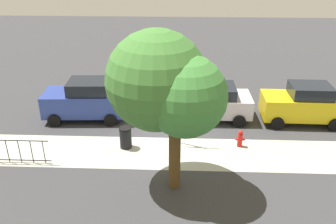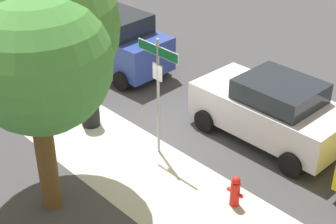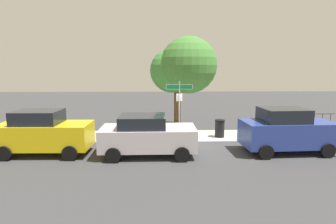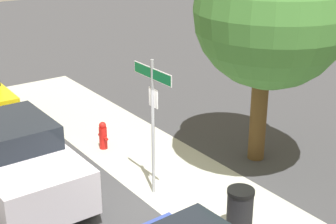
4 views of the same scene
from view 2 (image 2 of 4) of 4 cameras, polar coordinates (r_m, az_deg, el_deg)
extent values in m
plane|color=#38383A|center=(13.98, -1.05, -2.99)|extent=(60.00, 60.00, 0.00)
cube|color=#A8A99C|center=(14.67, -10.11, -1.75)|extent=(24.00, 2.60, 0.00)
cylinder|color=#9EA0A5|center=(12.65, -1.09, 1.53)|extent=(0.07, 0.07, 3.16)
cube|color=#0F723D|center=(12.09, -1.15, 6.85)|extent=(1.36, 0.02, 0.22)
cube|color=white|center=(12.09, -1.15, 6.85)|extent=(1.39, 0.02, 0.25)
cube|color=silver|center=(12.31, -1.20, 4.47)|extent=(0.32, 0.02, 0.42)
cylinder|color=#523A1C|center=(11.24, -13.52, -4.40)|extent=(0.43, 0.43, 2.86)
sphere|color=#368429|center=(10.82, -14.49, 6.87)|extent=(2.13, 2.13, 2.13)
sphere|color=#417C33|center=(10.78, -14.78, 9.45)|extent=(3.53, 3.53, 3.53)
sphere|color=#41863A|center=(9.88, -14.21, 5.46)|extent=(2.82, 2.82, 2.82)
cube|color=silver|center=(13.88, 11.23, -0.05)|extent=(4.18, 1.95, 0.95)
cube|color=black|center=(13.41, 12.40, 2.30)|extent=(2.01, 1.70, 0.53)
cylinder|color=black|center=(14.20, 4.16, -0.98)|extent=(0.64, 0.22, 0.64)
cylinder|color=black|center=(15.51, 8.96, 1.57)|extent=(0.64, 0.22, 0.64)
cylinder|color=black|center=(12.81, 13.57, -5.68)|extent=(0.64, 0.22, 0.64)
cylinder|color=black|center=(14.25, 17.91, -2.42)|extent=(0.64, 0.22, 0.64)
cube|color=navy|center=(17.65, -6.05, 7.47)|extent=(4.15, 2.03, 1.13)
cube|color=black|center=(17.16, -5.67, 9.93)|extent=(2.03, 1.70, 0.61)
cylinder|color=black|center=(18.38, -10.97, 6.10)|extent=(0.65, 0.25, 0.64)
cylinder|color=black|center=(19.39, -6.62, 7.76)|extent=(0.65, 0.25, 0.64)
cylinder|color=black|center=(16.39, -5.18, 3.48)|extent=(0.65, 0.25, 0.64)
cylinder|color=black|center=(17.51, -0.70, 5.44)|extent=(0.65, 0.25, 0.64)
cylinder|color=red|center=(11.69, 7.48, -9.03)|extent=(0.22, 0.22, 0.62)
sphere|color=red|center=(11.46, 7.60, -7.60)|extent=(0.20, 0.20, 0.20)
cylinder|color=red|center=(11.59, 8.10, -9.26)|extent=(0.10, 0.09, 0.09)
cylinder|color=red|center=(11.74, 6.89, -8.57)|extent=(0.10, 0.09, 0.09)
cylinder|color=black|center=(14.54, -8.69, 0.12)|extent=(0.52, 0.52, 0.90)
cylinder|color=black|center=(14.30, -8.84, 1.82)|extent=(0.55, 0.55, 0.08)
camera|label=1|loc=(10.44, -84.97, 6.66)|focal=37.94mm
camera|label=3|loc=(23.35, 29.36, 17.30)|focal=29.36mm
camera|label=4|loc=(21.27, -5.82, 25.47)|focal=53.77mm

